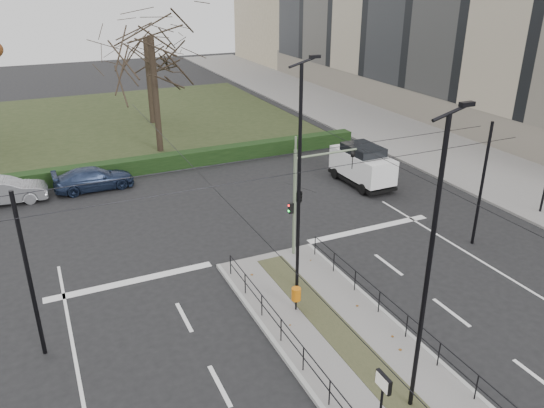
{
  "coord_description": "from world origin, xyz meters",
  "views": [
    {
      "loc": [
        -8.66,
        -14.51,
        11.93
      ],
      "look_at": [
        0.68,
        5.7,
        2.23
      ],
      "focal_mm": 35.0,
      "sensor_mm": 36.0,
      "label": 1
    }
  ],
  "objects_px": {
    "parked_car_third": "(94,179)",
    "bare_tree_near": "(151,44)",
    "info_panel": "(383,390)",
    "streetlamp_median_near": "(429,271)",
    "parked_car_second": "(5,191)",
    "traffic_light": "(301,194)",
    "bare_tree_center": "(146,43)",
    "streetlamp_median_far": "(300,180)",
    "white_van": "(362,164)",
    "litter_bin": "(296,294)"
  },
  "relations": [
    {
      "from": "traffic_light",
      "to": "bare_tree_center",
      "type": "distance_m",
      "value": 26.32
    },
    {
      "from": "streetlamp_median_far",
      "to": "parked_car_second",
      "type": "relative_size",
      "value": 2.07
    },
    {
      "from": "traffic_light",
      "to": "info_panel",
      "type": "height_order",
      "value": "traffic_light"
    },
    {
      "from": "litter_bin",
      "to": "streetlamp_median_far",
      "type": "bearing_deg",
      "value": 60.73
    },
    {
      "from": "parked_car_third",
      "to": "bare_tree_near",
      "type": "relative_size",
      "value": 0.43
    },
    {
      "from": "bare_tree_center",
      "to": "traffic_light",
      "type": "bearing_deg",
      "value": -88.43
    },
    {
      "from": "traffic_light",
      "to": "streetlamp_median_near",
      "type": "xyz_separation_m",
      "value": [
        -1.33,
        -9.76,
        1.7
      ]
    },
    {
      "from": "traffic_light",
      "to": "white_van",
      "type": "distance_m",
      "value": 10.12
    },
    {
      "from": "info_panel",
      "to": "streetlamp_median_far",
      "type": "xyz_separation_m",
      "value": [
        1.55,
        7.81,
        2.92
      ]
    },
    {
      "from": "info_panel",
      "to": "bare_tree_near",
      "type": "bearing_deg",
      "value": 88.08
    },
    {
      "from": "parked_car_third",
      "to": "bare_tree_center",
      "type": "bearing_deg",
      "value": -27.71
    },
    {
      "from": "litter_bin",
      "to": "parked_car_third",
      "type": "distance_m",
      "value": 17.18
    },
    {
      "from": "info_panel",
      "to": "white_van",
      "type": "height_order",
      "value": "white_van"
    },
    {
      "from": "bare_tree_center",
      "to": "streetlamp_median_near",
      "type": "bearing_deg",
      "value": -90.99
    },
    {
      "from": "streetlamp_median_far",
      "to": "bare_tree_center",
      "type": "xyz_separation_m",
      "value": [
        0.75,
        28.69,
        1.88
      ]
    },
    {
      "from": "white_van",
      "to": "bare_tree_near",
      "type": "distance_m",
      "value": 16.32
    },
    {
      "from": "litter_bin",
      "to": "streetlamp_median_near",
      "type": "xyz_separation_m",
      "value": [
        0.89,
        -5.77,
        3.93
      ]
    },
    {
      "from": "info_panel",
      "to": "streetlamp_median_near",
      "type": "bearing_deg",
      "value": 22.16
    },
    {
      "from": "traffic_light",
      "to": "parked_car_second",
      "type": "height_order",
      "value": "traffic_light"
    },
    {
      "from": "traffic_light",
      "to": "white_van",
      "type": "height_order",
      "value": "traffic_light"
    },
    {
      "from": "info_panel",
      "to": "streetlamp_median_near",
      "type": "xyz_separation_m",
      "value": [
        1.68,
        0.69,
        2.82
      ]
    },
    {
      "from": "litter_bin",
      "to": "streetlamp_median_near",
      "type": "height_order",
      "value": "streetlamp_median_near"
    },
    {
      "from": "bare_tree_near",
      "to": "info_panel",
      "type": "bearing_deg",
      "value": -91.92
    },
    {
      "from": "info_panel",
      "to": "streetlamp_median_near",
      "type": "relative_size",
      "value": 0.25
    },
    {
      "from": "info_panel",
      "to": "parked_car_second",
      "type": "xyz_separation_m",
      "value": [
        -9.24,
        22.73,
        -1.18
      ]
    },
    {
      "from": "streetlamp_median_far",
      "to": "parked_car_second",
      "type": "height_order",
      "value": "streetlamp_median_far"
    },
    {
      "from": "traffic_light",
      "to": "litter_bin",
      "type": "bearing_deg",
      "value": -119.12
    },
    {
      "from": "streetlamp_median_near",
      "to": "parked_car_second",
      "type": "bearing_deg",
      "value": 116.35
    },
    {
      "from": "traffic_light",
      "to": "parked_car_second",
      "type": "bearing_deg",
      "value": 134.92
    },
    {
      "from": "parked_car_second",
      "to": "white_van",
      "type": "xyz_separation_m",
      "value": [
        19.89,
        -5.88,
        0.54
      ]
    },
    {
      "from": "traffic_light",
      "to": "streetlamp_median_far",
      "type": "relative_size",
      "value": 0.54
    },
    {
      "from": "litter_bin",
      "to": "bare_tree_near",
      "type": "relative_size",
      "value": 0.09
    },
    {
      "from": "streetlamp_median_far",
      "to": "bare_tree_center",
      "type": "bearing_deg",
      "value": 88.51
    },
    {
      "from": "bare_tree_center",
      "to": "streetlamp_median_far",
      "type": "bearing_deg",
      "value": -91.49
    },
    {
      "from": "info_panel",
      "to": "parked_car_third",
      "type": "relative_size",
      "value": 0.49
    },
    {
      "from": "litter_bin",
      "to": "bare_tree_near",
      "type": "xyz_separation_m",
      "value": [
        0.16,
        21.91,
        6.77
      ]
    },
    {
      "from": "litter_bin",
      "to": "parked_car_second",
      "type": "bearing_deg",
      "value": 121.64
    },
    {
      "from": "litter_bin",
      "to": "streetlamp_median_near",
      "type": "relative_size",
      "value": 0.1
    },
    {
      "from": "streetlamp_median_far",
      "to": "parked_car_second",
      "type": "distance_m",
      "value": 18.86
    },
    {
      "from": "streetlamp_median_near",
      "to": "parked_car_third",
      "type": "xyz_separation_m",
      "value": [
        -6.08,
        22.15,
        -4.07
      ]
    },
    {
      "from": "traffic_light",
      "to": "bare_tree_center",
      "type": "height_order",
      "value": "bare_tree_center"
    },
    {
      "from": "info_panel",
      "to": "parked_car_second",
      "type": "bearing_deg",
      "value": 112.11
    },
    {
      "from": "parked_car_second",
      "to": "parked_car_third",
      "type": "relative_size",
      "value": 0.96
    },
    {
      "from": "litter_bin",
      "to": "info_panel",
      "type": "distance_m",
      "value": 6.6
    },
    {
      "from": "litter_bin",
      "to": "parked_car_third",
      "type": "bearing_deg",
      "value": 107.6
    },
    {
      "from": "streetlamp_median_far",
      "to": "white_van",
      "type": "distance_m",
      "value": 13.31
    },
    {
      "from": "white_van",
      "to": "bare_tree_near",
      "type": "bearing_deg",
      "value": 130.12
    },
    {
      "from": "streetlamp_median_near",
      "to": "bare_tree_near",
      "type": "distance_m",
      "value": 27.84
    },
    {
      "from": "parked_car_second",
      "to": "white_van",
      "type": "distance_m",
      "value": 20.75
    },
    {
      "from": "parked_car_second",
      "to": "parked_car_third",
      "type": "height_order",
      "value": "parked_car_second"
    }
  ]
}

